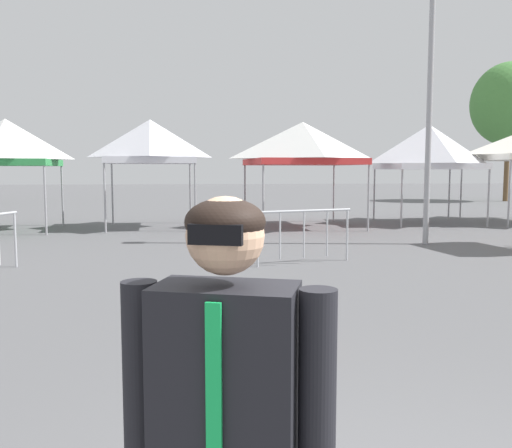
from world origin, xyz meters
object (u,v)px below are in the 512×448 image
object	(u,v)px
person_foreground	(226,444)
canopy_tent_far_left	(429,147)
light_pole_near_lift	(431,47)
canopy_tent_right_of_center	(303,144)
canopy_tent_behind_right	(150,142)
traffic_cone_lot_center	(292,324)
canopy_tent_left_of_center	(6,142)
tree_behind_tents_left	(509,104)
crowd_barrier_mid_lot	(304,226)

from	to	relation	value
person_foreground	canopy_tent_far_left	bearing A→B (deg)	64.74
person_foreground	light_pole_near_lift	world-z (taller)	light_pole_near_lift
canopy_tent_far_left	canopy_tent_right_of_center	bearing A→B (deg)	-170.53
canopy_tent_behind_right	traffic_cone_lot_center	xyz separation A→B (m)	(2.46, -12.25, -2.52)
canopy_tent_left_of_center	canopy_tent_behind_right	bearing A→B (deg)	6.40
light_pole_near_lift	traffic_cone_lot_center	size ratio (longest dim) A/B	18.56
canopy_tent_left_of_center	person_foreground	bearing A→B (deg)	-69.81
tree_behind_tents_left	crowd_barrier_mid_lot	bearing A→B (deg)	-128.63
crowd_barrier_mid_lot	canopy_tent_far_left	bearing A→B (deg)	52.69
canopy_tent_behind_right	canopy_tent_far_left	bearing A→B (deg)	2.86
canopy_tent_left_of_center	tree_behind_tents_left	world-z (taller)	tree_behind_tents_left
person_foreground	canopy_tent_left_of_center	bearing A→B (deg)	110.19
traffic_cone_lot_center	canopy_tent_left_of_center	bearing A→B (deg)	119.68
canopy_tent_right_of_center	canopy_tent_far_left	bearing A→B (deg)	9.47
canopy_tent_behind_right	canopy_tent_right_of_center	bearing A→B (deg)	-3.43
canopy_tent_left_of_center	light_pole_near_lift	size ratio (longest dim) A/B	0.40
canopy_tent_behind_right	person_foreground	xyz separation A→B (m)	(1.55, -16.27, -1.72)
canopy_tent_right_of_center	canopy_tent_far_left	size ratio (longest dim) A/B	1.08
light_pole_near_lift	tree_behind_tents_left	xyz separation A→B (m)	(12.61, 17.77, 0.88)
person_foreground	traffic_cone_lot_center	distance (m)	4.20
canopy_tent_left_of_center	canopy_tent_far_left	xyz separation A→B (m)	(13.71, 0.95, -0.04)
crowd_barrier_mid_lot	tree_behind_tents_left	bearing A→B (deg)	51.37
person_foreground	crowd_barrier_mid_lot	world-z (taller)	person_foreground
person_foreground	crowd_barrier_mid_lot	xyz separation A→B (m)	(2.01, 9.02, -0.28)
canopy_tent_behind_right	tree_behind_tents_left	xyz separation A→B (m)	(19.77, 13.02, 2.96)
canopy_tent_behind_right	traffic_cone_lot_center	size ratio (longest dim) A/B	7.51
light_pole_near_lift	tree_behind_tents_left	distance (m)	21.81
canopy_tent_far_left	person_foreground	size ratio (longest dim) A/B	1.92
canopy_tent_left_of_center	person_foreground	world-z (taller)	canopy_tent_left_of_center
crowd_barrier_mid_lot	traffic_cone_lot_center	world-z (taller)	crowd_barrier_mid_lot
canopy_tent_far_left	light_pole_near_lift	bearing A→B (deg)	-113.70
canopy_tent_right_of_center	crowd_barrier_mid_lot	world-z (taller)	canopy_tent_right_of_center
person_foreground	crowd_barrier_mid_lot	size ratio (longest dim) A/B	0.88
traffic_cone_lot_center	light_pole_near_lift	bearing A→B (deg)	57.91
light_pole_near_lift	tree_behind_tents_left	size ratio (longest dim) A/B	1.05
canopy_tent_far_left	person_foreground	xyz separation A→B (m)	(-7.90, -16.75, -1.61)
canopy_tent_behind_right	tree_behind_tents_left	distance (m)	23.85
canopy_tent_left_of_center	canopy_tent_behind_right	size ratio (longest dim) A/B	0.98
canopy_tent_left_of_center	traffic_cone_lot_center	xyz separation A→B (m)	(6.71, -11.78, -2.45)
crowd_barrier_mid_lot	person_foreground	bearing A→B (deg)	-102.58
canopy_tent_behind_right	canopy_tent_far_left	xyz separation A→B (m)	(9.45, 0.47, -0.11)
canopy_tent_right_of_center	tree_behind_tents_left	bearing A→B (deg)	41.79
canopy_tent_behind_right	light_pole_near_lift	bearing A→B (deg)	-33.58
person_foreground	light_pole_near_lift	size ratio (longest dim) A/B	0.21
canopy_tent_right_of_center	crowd_barrier_mid_lot	xyz separation A→B (m)	(-1.30, -6.96, -1.95)
canopy_tent_left_of_center	canopy_tent_right_of_center	size ratio (longest dim) A/B	0.92
canopy_tent_far_left	crowd_barrier_mid_lot	world-z (taller)	canopy_tent_far_left
canopy_tent_right_of_center	canopy_tent_behind_right	bearing A→B (deg)	176.57
canopy_tent_left_of_center	traffic_cone_lot_center	size ratio (longest dim) A/B	7.38
person_foreground	tree_behind_tents_left	size ratio (longest dim) A/B	0.22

